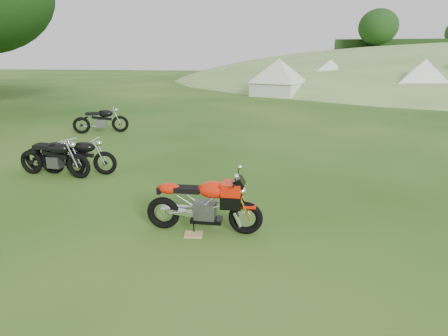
% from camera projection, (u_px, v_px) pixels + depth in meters
% --- Properties ---
extents(ground, '(120.00, 120.00, 0.00)m').
position_uv_depth(ground, '(208.00, 213.00, 6.52)').
color(ground, '#123E0D').
rests_on(ground, ground).
extents(sport_motorcycle, '(1.74, 0.47, 1.04)m').
position_uv_depth(sport_motorcycle, '(204.00, 200.00, 5.71)').
color(sport_motorcycle, red).
rests_on(sport_motorcycle, ground).
extents(plywood_board, '(0.30, 0.26, 0.02)m').
position_uv_depth(plywood_board, '(193.00, 234.00, 5.71)').
color(plywood_board, tan).
rests_on(plywood_board, ground).
extents(vintage_moto_a, '(1.78, 0.56, 0.92)m').
position_uv_depth(vintage_moto_a, '(54.00, 157.00, 8.36)').
color(vintage_moto_a, black).
rests_on(vintage_moto_a, ground).
extents(vintage_moto_b, '(1.74, 0.59, 0.90)m').
position_uv_depth(vintage_moto_b, '(78.00, 155.00, 8.50)').
color(vintage_moto_b, black).
rests_on(vintage_moto_b, ground).
extents(vintage_moto_c, '(1.70, 0.66, 0.87)m').
position_uv_depth(vintage_moto_c, '(54.00, 154.00, 8.63)').
color(vintage_moto_c, black).
rests_on(vintage_moto_c, ground).
extents(vintage_moto_d, '(1.84, 1.09, 0.96)m').
position_uv_depth(vintage_moto_d, '(101.00, 119.00, 13.05)').
color(vintage_moto_d, black).
rests_on(vintage_moto_d, ground).
extents(tent_left, '(3.73, 3.73, 2.50)m').
position_uv_depth(tent_left, '(279.00, 77.00, 24.79)').
color(tent_left, beige).
rests_on(tent_left, ground).
extents(tent_mid, '(3.51, 3.51, 2.43)m').
position_uv_depth(tent_mid, '(330.00, 75.00, 27.20)').
color(tent_mid, white).
rests_on(tent_mid, ground).
extents(tent_right, '(3.50, 3.50, 2.50)m').
position_uv_depth(tent_right, '(424.00, 79.00, 22.19)').
color(tent_right, white).
rests_on(tent_right, ground).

